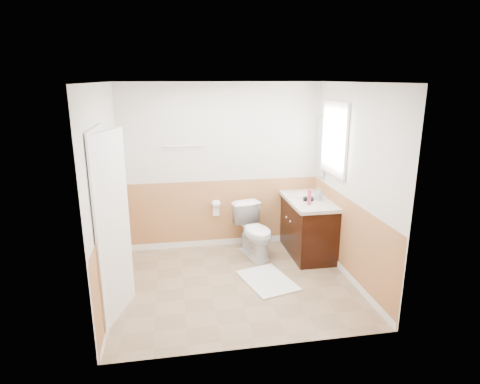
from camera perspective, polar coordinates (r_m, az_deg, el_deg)
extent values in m
plane|color=#8C7051|center=(5.34, -0.61, -12.75)|extent=(3.00, 3.00, 0.00)
plane|color=white|center=(4.69, -0.70, 15.17)|extent=(3.00, 3.00, 0.00)
plane|color=silver|center=(6.12, -2.62, 3.48)|extent=(3.00, 0.00, 3.00)
plane|color=silver|center=(3.65, 2.64, -5.05)|extent=(3.00, 0.00, 3.00)
plane|color=silver|center=(4.87, -18.36, -0.53)|extent=(0.00, 3.00, 3.00)
plane|color=silver|center=(5.31, 15.54, 1.02)|extent=(0.00, 3.00, 3.00)
plane|color=tan|center=(6.31, -2.52, -3.21)|extent=(3.00, 0.00, 3.00)
plane|color=tan|center=(3.99, 2.46, -15.11)|extent=(3.00, 0.00, 3.00)
plane|color=tan|center=(5.12, -17.50, -8.61)|extent=(0.00, 2.60, 2.60)
plane|color=tan|center=(5.54, 14.86, -6.51)|extent=(0.00, 2.60, 2.60)
imported|color=white|center=(5.98, 2.08, -5.50)|extent=(0.61, 0.84, 0.77)
cube|color=white|center=(5.40, 3.88, -12.31)|extent=(0.74, 0.92, 0.02)
cube|color=black|center=(6.13, 9.49, -4.97)|extent=(0.55, 1.10, 0.80)
sphere|color=silver|center=(5.90, 7.11, -4.16)|extent=(0.03, 0.03, 0.03)
sphere|color=silver|center=(6.08, 6.57, -3.53)|extent=(0.03, 0.03, 0.03)
cube|color=beige|center=(6.00, 9.58, -1.18)|extent=(0.60, 1.15, 0.05)
cylinder|color=silver|center=(6.13, 9.22, -0.46)|extent=(0.36, 0.36, 0.02)
cylinder|color=silver|center=(6.17, 10.83, 0.16)|extent=(0.02, 0.02, 0.14)
cylinder|color=#D03560|center=(5.67, 9.72, -0.74)|extent=(0.05, 0.05, 0.22)
imported|color=#9AA2AD|center=(5.94, 11.05, -0.27)|extent=(0.10, 0.11, 0.18)
cylinder|color=black|center=(5.87, 9.59, -0.94)|extent=(0.14, 0.07, 0.07)
cylinder|color=black|center=(5.90, 9.18, -1.13)|extent=(0.03, 0.03, 0.07)
cube|color=silver|center=(6.23, 11.26, 6.23)|extent=(0.02, 0.35, 0.90)
cube|color=white|center=(5.73, 13.14, 7.34)|extent=(0.04, 0.80, 1.00)
cube|color=white|center=(5.74, 13.29, 7.33)|extent=(0.01, 0.70, 0.90)
cube|color=white|center=(4.50, -17.63, -4.87)|extent=(0.29, 0.78, 2.04)
cube|color=white|center=(4.51, -18.60, -4.78)|extent=(0.02, 0.92, 2.10)
sphere|color=silver|center=(4.82, -16.37, -4.26)|extent=(0.06, 0.06, 0.06)
cylinder|color=silver|center=(5.96, -7.88, 6.45)|extent=(0.62, 0.02, 0.02)
cylinder|color=silver|center=(6.18, -3.39, -1.69)|extent=(0.14, 0.02, 0.02)
cylinder|color=white|center=(6.18, -3.39, -1.69)|extent=(0.10, 0.11, 0.11)
cube|color=white|center=(6.21, -3.37, -2.65)|extent=(0.10, 0.01, 0.16)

